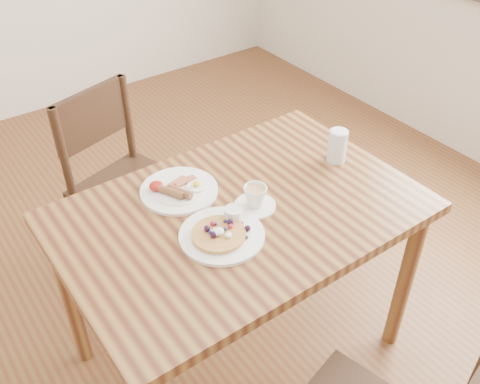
{
  "coord_description": "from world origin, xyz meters",
  "views": [
    {
      "loc": [
        -0.81,
        -1.12,
        1.89
      ],
      "look_at": [
        0.0,
        0.0,
        0.82
      ],
      "focal_mm": 40.0,
      "sensor_mm": 36.0,
      "label": 1
    }
  ],
  "objects_px": {
    "chair_far": "(122,179)",
    "pancake_plate": "(222,232)",
    "teacup_saucer": "(255,198)",
    "dining_table": "(240,231)",
    "water_glass": "(337,146)",
    "breakfast_plate": "(178,190)"
  },
  "relations": [
    {
      "from": "dining_table",
      "to": "water_glass",
      "type": "xyz_separation_m",
      "value": [
        0.46,
        0.02,
        0.16
      ]
    },
    {
      "from": "pancake_plate",
      "to": "dining_table",
      "type": "bearing_deg",
      "value": 31.67
    },
    {
      "from": "pancake_plate",
      "to": "water_glass",
      "type": "bearing_deg",
      "value": 9.5
    },
    {
      "from": "teacup_saucer",
      "to": "water_glass",
      "type": "distance_m",
      "value": 0.42
    },
    {
      "from": "breakfast_plate",
      "to": "water_glass",
      "type": "bearing_deg",
      "value": -16.84
    },
    {
      "from": "chair_far",
      "to": "pancake_plate",
      "type": "xyz_separation_m",
      "value": [
        -0.01,
        -0.8,
        0.27
      ]
    },
    {
      "from": "dining_table",
      "to": "teacup_saucer",
      "type": "distance_m",
      "value": 0.14
    },
    {
      "from": "chair_far",
      "to": "water_glass",
      "type": "height_order",
      "value": "chair_far"
    },
    {
      "from": "dining_table",
      "to": "teacup_saucer",
      "type": "xyz_separation_m",
      "value": [
        0.05,
        -0.02,
        0.13
      ]
    },
    {
      "from": "dining_table",
      "to": "water_glass",
      "type": "relative_size",
      "value": 9.52
    },
    {
      "from": "chair_far",
      "to": "breakfast_plate",
      "type": "bearing_deg",
      "value": 72.8
    },
    {
      "from": "pancake_plate",
      "to": "teacup_saucer",
      "type": "bearing_deg",
      "value": 17.96
    },
    {
      "from": "pancake_plate",
      "to": "water_glass",
      "type": "distance_m",
      "value": 0.59
    },
    {
      "from": "breakfast_plate",
      "to": "teacup_saucer",
      "type": "bearing_deg",
      "value": -52.4
    },
    {
      "from": "dining_table",
      "to": "chair_far",
      "type": "height_order",
      "value": "chair_far"
    },
    {
      "from": "chair_far",
      "to": "teacup_saucer",
      "type": "relative_size",
      "value": 6.29
    },
    {
      "from": "chair_far",
      "to": "water_glass",
      "type": "bearing_deg",
      "value": 112.79
    },
    {
      "from": "chair_far",
      "to": "water_glass",
      "type": "relative_size",
      "value": 6.98
    },
    {
      "from": "pancake_plate",
      "to": "breakfast_plate",
      "type": "relative_size",
      "value": 1.0
    },
    {
      "from": "pancake_plate",
      "to": "teacup_saucer",
      "type": "distance_m",
      "value": 0.18
    },
    {
      "from": "breakfast_plate",
      "to": "water_glass",
      "type": "height_order",
      "value": "water_glass"
    },
    {
      "from": "pancake_plate",
      "to": "teacup_saucer",
      "type": "xyz_separation_m",
      "value": [
        0.17,
        0.06,
        0.02
      ]
    }
  ]
}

